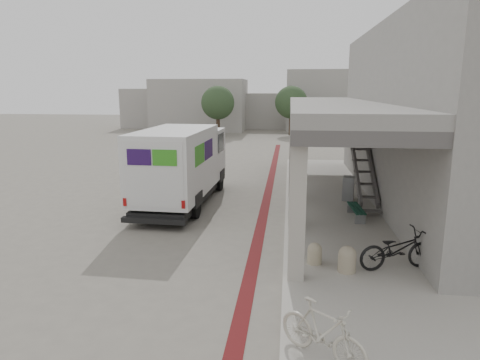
# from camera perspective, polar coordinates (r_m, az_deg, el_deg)

# --- Properties ---
(ground) EXTENTS (120.00, 120.00, 0.00)m
(ground) POSITION_cam_1_polar(r_m,az_deg,el_deg) (13.96, -1.51, -6.87)
(ground) COLOR #6A645B
(ground) RESTS_ON ground
(bike_lane_stripe) EXTENTS (0.35, 40.00, 0.01)m
(bike_lane_stripe) POSITION_cam_1_polar(r_m,az_deg,el_deg) (15.76, 3.13, -4.63)
(bike_lane_stripe) COLOR #521012
(bike_lane_stripe) RESTS_ON ground
(sidewalk) EXTENTS (4.40, 28.00, 0.12)m
(sidewalk) POSITION_cam_1_polar(r_m,az_deg,el_deg) (13.98, 15.08, -7.02)
(sidewalk) COLOR #9B968B
(sidewalk) RESTS_ON ground
(transit_building) EXTENTS (7.60, 17.00, 7.00)m
(transit_building) POSITION_cam_1_polar(r_m,az_deg,el_deg) (18.29, 22.50, 7.63)
(transit_building) COLOR gray
(transit_building) RESTS_ON ground
(distant_backdrop) EXTENTS (28.00, 10.00, 6.50)m
(distant_backdrop) POSITION_cam_1_polar(r_m,az_deg,el_deg) (49.21, 1.08, 9.98)
(distant_backdrop) COLOR gray
(distant_backdrop) RESTS_ON ground
(tree_left) EXTENTS (3.20, 3.20, 4.80)m
(tree_left) POSITION_cam_1_polar(r_m,az_deg,el_deg) (41.66, -2.97, 10.23)
(tree_left) COLOR #38281C
(tree_left) RESTS_ON ground
(tree_mid) EXTENTS (3.20, 3.20, 4.80)m
(tree_mid) POSITION_cam_1_polar(r_m,az_deg,el_deg) (43.09, 6.85, 10.23)
(tree_mid) COLOR #38281C
(tree_mid) RESTS_ON ground
(tree_right) EXTENTS (3.20, 3.20, 4.80)m
(tree_right) POSITION_cam_1_polar(r_m,az_deg,el_deg) (42.87, 17.76, 9.74)
(tree_right) COLOR #38281C
(tree_right) RESTS_ON ground
(fedex_truck) EXTENTS (2.50, 7.25, 3.06)m
(fedex_truck) POSITION_cam_1_polar(r_m,az_deg,el_deg) (17.09, -7.72, 2.20)
(fedex_truck) COLOR black
(fedex_truck) RESTS_ON ground
(bench) EXTENTS (0.44, 1.62, 0.38)m
(bench) POSITION_cam_1_polar(r_m,az_deg,el_deg) (15.43, 15.24, -3.93)
(bench) COLOR slate
(bench) RESTS_ON sidewalk
(bollard_near) EXTENTS (0.44, 0.44, 0.66)m
(bollard_near) POSITION_cam_1_polar(r_m,az_deg,el_deg) (10.97, 14.09, -10.16)
(bollard_near) COLOR gray
(bollard_near) RESTS_ON sidewalk
(bollard_far) EXTENTS (0.37, 0.37, 0.55)m
(bollard_far) POSITION_cam_1_polar(r_m,az_deg,el_deg) (11.31, 9.92, -9.57)
(bollard_far) COLOR tan
(bollard_far) RESTS_ON sidewalk
(utility_cabinet) EXTENTS (0.54, 0.65, 0.95)m
(utility_cabinet) POSITION_cam_1_polar(r_m,az_deg,el_deg) (17.79, 14.25, -1.07)
(utility_cabinet) COLOR slate
(utility_cabinet) RESTS_ON sidewalk
(bicycle_black) EXTENTS (2.08, 1.24, 1.03)m
(bicycle_black) POSITION_cam_1_polar(r_m,az_deg,el_deg) (11.42, 20.18, -8.65)
(bicycle_black) COLOR black
(bicycle_black) RESTS_ON sidewalk
(bicycle_cream) EXTENTS (1.62, 1.45, 1.03)m
(bicycle_cream) POSITION_cam_1_polar(r_m,az_deg,el_deg) (7.56, 10.99, -19.25)
(bicycle_cream) COLOR #B8B3A2
(bicycle_cream) RESTS_ON sidewalk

